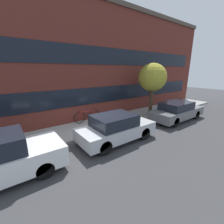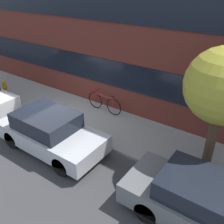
% 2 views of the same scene
% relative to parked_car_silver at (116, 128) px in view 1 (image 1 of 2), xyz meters
% --- Properties ---
extents(ground_plane, '(56.00, 56.00, 0.00)m').
position_rel_parked_car_silver_xyz_m(ground_plane, '(-0.85, 1.05, -0.67)').
color(ground_plane, '#38383A').
extents(sidewalk_strip, '(28.00, 2.44, 0.11)m').
position_rel_parked_car_silver_xyz_m(sidewalk_strip, '(-0.85, 2.27, -0.61)').
color(sidewalk_strip, gray).
rests_on(sidewalk_strip, ground_plane).
extents(rowhouse_facade, '(28.00, 1.02, 7.78)m').
position_rel_parked_car_silver_xyz_m(rowhouse_facade, '(-0.85, 3.94, 3.23)').
color(rowhouse_facade, maroon).
rests_on(rowhouse_facade, ground_plane).
extents(parked_car_silver, '(3.83, 1.70, 1.34)m').
position_rel_parked_car_silver_xyz_m(parked_car_silver, '(0.00, 0.00, 0.00)').
color(parked_car_silver, '#B2B5BA').
rests_on(parked_car_silver, ground_plane).
extents(parked_car_grey, '(4.32, 1.63, 1.28)m').
position_rel_parked_car_silver_xyz_m(parked_car_grey, '(5.36, 0.00, -0.02)').
color(parked_car_grey, slate).
rests_on(parked_car_grey, ground_plane).
extents(bicycle, '(1.78, 0.44, 0.86)m').
position_rel_parked_car_silver_xyz_m(bicycle, '(0.01, 3.03, -0.14)').
color(bicycle, black).
rests_on(bicycle, sidewalk_strip).
extents(street_tree, '(2.00, 2.00, 3.76)m').
position_rel_parked_car_silver_xyz_m(street_tree, '(4.71, 1.78, 2.17)').
color(street_tree, '#473323').
rests_on(street_tree, sidewalk_strip).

